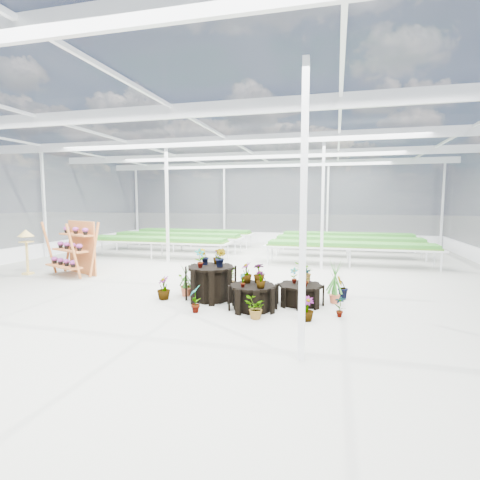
% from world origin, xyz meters
% --- Properties ---
extents(ground_plane, '(24.00, 24.00, 0.00)m').
position_xyz_m(ground_plane, '(0.00, 0.00, 0.00)').
color(ground_plane, gray).
rests_on(ground_plane, ground).
extents(greenhouse_shell, '(18.00, 24.00, 4.50)m').
position_xyz_m(greenhouse_shell, '(0.00, 0.00, 2.25)').
color(greenhouse_shell, white).
rests_on(greenhouse_shell, ground).
extents(steel_frame, '(18.00, 24.00, 4.50)m').
position_xyz_m(steel_frame, '(0.00, 0.00, 2.25)').
color(steel_frame, silver).
rests_on(steel_frame, ground).
extents(nursery_benches, '(16.00, 7.00, 0.84)m').
position_xyz_m(nursery_benches, '(0.00, 7.20, 0.42)').
color(nursery_benches, silver).
rests_on(nursery_benches, ground).
extents(plinth_tall, '(1.58, 1.58, 0.84)m').
position_xyz_m(plinth_tall, '(0.50, -0.96, 0.42)').
color(plinth_tall, black).
rests_on(plinth_tall, ground).
extents(plinth_mid, '(1.38, 1.38, 0.57)m').
position_xyz_m(plinth_mid, '(1.70, -1.56, 0.28)').
color(plinth_mid, black).
rests_on(plinth_mid, ground).
extents(plinth_low, '(1.13, 1.13, 0.48)m').
position_xyz_m(plinth_low, '(2.70, -0.86, 0.24)').
color(plinth_low, black).
rests_on(plinth_low, ground).
extents(shelf_rack, '(1.90, 1.49, 1.78)m').
position_xyz_m(shelf_rack, '(-4.91, 0.76, 0.89)').
color(shelf_rack, '#BE6A32').
rests_on(shelf_rack, ground).
extents(bird_table, '(0.44, 0.44, 1.51)m').
position_xyz_m(bird_table, '(-6.45, 0.52, 0.75)').
color(bird_table, tan).
rests_on(bird_table, ground).
extents(nursery_plants, '(4.74, 2.79, 1.31)m').
position_xyz_m(nursery_plants, '(1.46, -0.79, 0.48)').
color(nursery_plants, '#2E7426').
rests_on(nursery_plants, ground).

